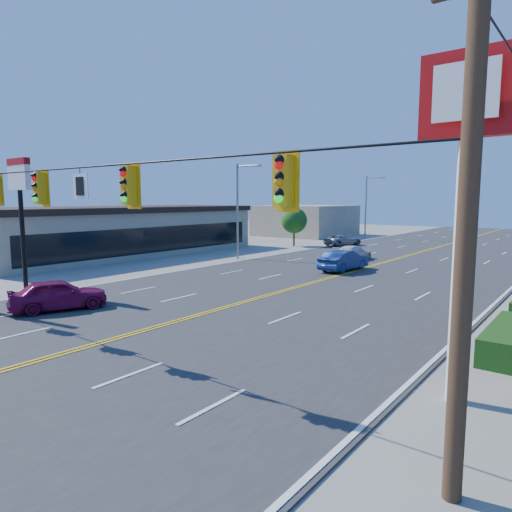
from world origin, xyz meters
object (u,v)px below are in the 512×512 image
Objects in this scene: car_magenta at (58,296)px; car_silver at (343,241)px; signal_span at (58,205)px; car_white at (353,253)px; pizza_hut_sign at (20,197)px; car_blue at (344,261)px; kfc_pylon at (466,158)px.

car_magenta reaches higher than car_silver.
signal_span is 7.62m from car_magenta.
car_silver reaches higher than car_white.
signal_span is at bearing -20.19° from pizza_hut_sign.
car_white is at bearing 140.79° from car_silver.
car_blue reaches higher than car_white.
signal_span is at bearing -160.22° from kfc_pylon.
car_white is (8.23, 23.16, -4.59)m from pizza_hut_sign.
kfc_pylon is at bearing -154.53° from car_magenta.
car_magenta is 1.02× the size of car_white.
signal_span is 11.60m from pizza_hut_sign.
kfc_pylon reaches higher than pizza_hut_sign.
pizza_hut_sign is 1.64× the size of car_magenta.
car_silver is (-8.64, 37.29, -4.29)m from signal_span.
car_blue is at bearing 59.21° from pizza_hut_sign.
signal_span reaches higher than car_blue.
pizza_hut_sign is 1.67× the size of car_white.
pizza_hut_sign reaches higher than car_white.
car_blue is (5.08, 18.34, 0.02)m from car_magenta.
kfc_pylon is 1.90× the size of car_blue.
car_magenta is at bearing -176.40° from kfc_pylon.
pizza_hut_sign is 33.68m from car_silver.
kfc_pylon is 1.24× the size of pizza_hut_sign.
signal_span is 2.86× the size of kfc_pylon.
car_white is at bearing 120.73° from kfc_pylon.
car_silver is (-19.76, 33.29, -5.44)m from kfc_pylon.
car_magenta is 0.97× the size of car_silver.
kfc_pylon is 2.07× the size of car_white.
pizza_hut_sign is 6.95m from car_magenta.
signal_span is at bearing 99.78° from car_white.
signal_span is 27.62m from car_white.
kfc_pylon reaches higher than car_blue.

